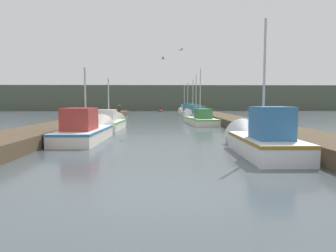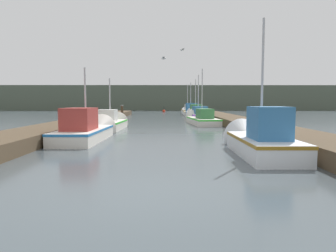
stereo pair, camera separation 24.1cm
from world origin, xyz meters
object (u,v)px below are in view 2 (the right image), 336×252
object	(u,v)px
fishing_boat_5	(195,114)
seagull_1	(182,50)
fishing_boat_0	(258,139)
fishing_boat_4	(198,116)
mooring_piling_1	(98,120)
fishing_boat_7	(187,111)
fishing_boat_6	(190,112)
channel_buoy	(164,111)
fishing_boat_1	(88,130)
seagull_lead	(163,58)
mooring_piling_0	(122,112)
fishing_boat_2	(111,123)
mooring_piling_2	(108,116)
fishing_boat_3	(201,119)

from	to	relation	value
fishing_boat_5	seagull_1	size ratio (longest dim) A/B	9.86
fishing_boat_0	fishing_boat_4	size ratio (longest dim) A/B	1.08
fishing_boat_4	mooring_piling_1	bearing A→B (deg)	-144.58
fishing_boat_5	fishing_boat_7	size ratio (longest dim) A/B	0.89
fishing_boat_5	fishing_boat_0	bearing A→B (deg)	-89.85
fishing_boat_4	fishing_boat_6	xyz separation A→B (m)	(0.13, 9.95, 0.02)
channel_buoy	seagull_1	world-z (taller)	seagull_1
channel_buoy	fishing_boat_7	bearing A→B (deg)	-66.44
fishing_boat_1	fishing_boat_6	xyz separation A→B (m)	(6.86, 23.56, 0.04)
fishing_boat_4	seagull_lead	distance (m)	12.29
fishing_boat_0	mooring_piling_1	xyz separation A→B (m)	(-8.09, 10.83, 0.03)
channel_buoy	seagull_lead	xyz separation A→B (m)	(0.22, -34.53, 4.03)
mooring_piling_0	channel_buoy	distance (m)	19.31
mooring_piling_1	fishing_boat_2	bearing A→B (deg)	-51.26
mooring_piling_2	channel_buoy	distance (m)	26.17
fishing_boat_6	fishing_boat_7	world-z (taller)	fishing_boat_7
fishing_boat_1	seagull_1	bearing A→B (deg)	54.63
mooring_piling_0	mooring_piling_1	distance (m)	11.18
fishing_boat_5	fishing_boat_6	xyz separation A→B (m)	(-0.10, 5.16, 0.02)
mooring_piling_2	seagull_1	xyz separation A→B (m)	(6.03, -4.60, 4.79)
fishing_boat_6	seagull_1	size ratio (longest dim) A/B	9.67
fishing_boat_2	fishing_boat_3	distance (m)	7.84
fishing_boat_4	seagull_lead	world-z (taller)	fishing_boat_4
fishing_boat_4	fishing_boat_0	bearing A→B (deg)	-94.43
fishing_boat_3	mooring_piling_0	world-z (taller)	fishing_boat_3
mooring_piling_1	seagull_lead	xyz separation A→B (m)	(4.71, -4.56, 3.66)
fishing_boat_1	mooring_piling_0	distance (m)	18.08
fishing_boat_0	channel_buoy	distance (m)	40.97
fishing_boat_7	fishing_boat_5	bearing A→B (deg)	-90.44
fishing_boat_1	fishing_boat_5	world-z (taller)	fishing_boat_5
fishing_boat_1	mooring_piling_1	world-z (taller)	fishing_boat_1
fishing_boat_1	seagull_1	size ratio (longest dim) A/B	10.53
fishing_boat_2	fishing_boat_3	xyz separation A→B (m)	(6.47, 4.43, -0.01)
fishing_boat_3	mooring_piling_2	world-z (taller)	fishing_boat_3
fishing_boat_7	channel_buoy	xyz separation A→B (m)	(-3.43, 7.87, -0.30)
mooring_piling_1	seagull_lead	world-z (taller)	seagull_lead
fishing_boat_1	seagull_lead	distance (m)	5.68
seagull_1	mooring_piling_0	bearing A→B (deg)	-172.66
mooring_piling_0	mooring_piling_1	xyz separation A→B (m)	(-0.10, -11.18, -0.19)
seagull_1	fishing_boat_0	bearing A→B (deg)	-7.92
fishing_boat_6	seagull_lead	distance (m)	21.81
fishing_boat_1	fishing_boat_7	world-z (taller)	fishing_boat_7
fishing_boat_3	fishing_boat_6	xyz separation A→B (m)	(0.27, 13.77, 0.11)
fishing_boat_2	fishing_boat_5	xyz separation A→B (m)	(6.85, 13.04, 0.08)
mooring_piling_2	fishing_boat_1	bearing A→B (deg)	-83.93
fishing_boat_2	mooring_piling_2	world-z (taller)	fishing_boat_2
fishing_boat_3	seagull_lead	bearing A→B (deg)	-117.31
fishing_boat_6	fishing_boat_5	bearing A→B (deg)	-89.51
seagull_1	mooring_piling_1	bearing A→B (deg)	-113.33
fishing_boat_1	fishing_boat_5	bearing A→B (deg)	70.79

